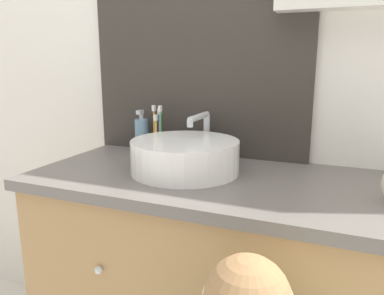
{
  "coord_description": "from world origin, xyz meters",
  "views": [
    {
      "loc": [
        0.36,
        -0.76,
        1.21
      ],
      "look_at": [
        -0.07,
        0.27,
        0.96
      ],
      "focal_mm": 35.0,
      "sensor_mm": 36.0,
      "label": 1
    }
  ],
  "objects": [
    {
      "name": "wall_back",
      "position": [
        0.01,
        0.62,
        1.27
      ],
      "size": [
        3.2,
        0.18,
        2.5
      ],
      "color": "silver",
      "rests_on": "ground_plane"
    },
    {
      "name": "toothbrush_holder",
      "position": [
        -0.3,
        0.49,
        0.91
      ],
      "size": [
        0.09,
        0.09,
        0.2
      ],
      "color": "silver",
      "rests_on": "vanity_counter"
    },
    {
      "name": "soap_dispenser",
      "position": [
        -0.39,
        0.53,
        0.93
      ],
      "size": [
        0.05,
        0.05,
        0.17
      ],
      "color": "#6B93B2",
      "rests_on": "vanity_counter"
    },
    {
      "name": "sink_basin",
      "position": [
        -0.12,
        0.33,
        0.92
      ],
      "size": [
        0.36,
        0.41,
        0.18
      ],
      "color": "white",
      "rests_on": "vanity_counter"
    }
  ]
}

